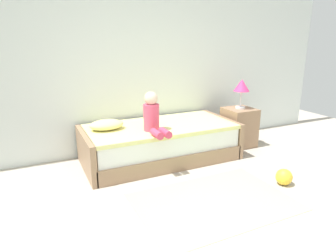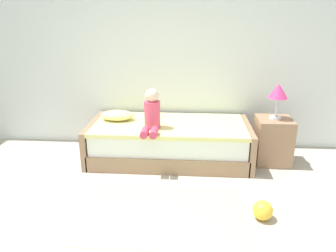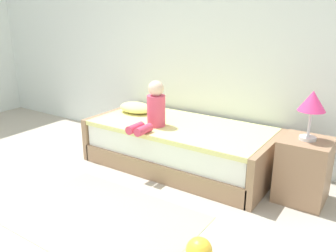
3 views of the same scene
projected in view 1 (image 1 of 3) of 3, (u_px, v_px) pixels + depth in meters
wall_rear at (123, 52)px, 4.19m from camera, size 7.20×0.10×2.90m
bed at (160, 142)px, 4.13m from camera, size 2.11×1.00×0.50m
nightstand at (239, 127)px, 4.66m from camera, size 0.44×0.44×0.60m
table_lamp at (242, 87)px, 4.48m from camera, size 0.24×0.24×0.45m
child_figure at (153, 116)px, 3.72m from camera, size 0.20×0.51×0.50m
pillow at (106, 125)px, 3.83m from camera, size 0.44×0.30×0.13m
toy_ball at (284, 177)px, 3.43m from camera, size 0.19×0.19×0.19m
area_rug at (214, 202)px, 3.08m from camera, size 1.60×1.10×0.01m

